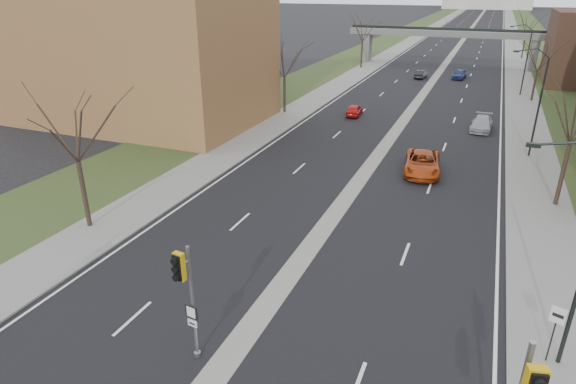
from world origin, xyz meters
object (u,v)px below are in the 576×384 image
Objects in this scene: car_left_near at (354,110)px; car_right_far at (460,74)px; speed_limit_sign at (555,325)px; car_left_far at (421,74)px; car_right_mid at (482,123)px; signal_pole_median at (186,286)px; car_right_near at (422,163)px.

car_left_near is 0.88× the size of car_right_far.
speed_limit_sign is 0.66× the size of car_left_far.
signal_pole_median is at bearing -100.32° from car_right_mid.
car_left_far is (3.44, 26.12, -0.00)m from car_left_near.
car_right_near is 1.36× the size of car_right_far.
car_right_far reaches higher than car_left_far.
signal_pole_median is 67.13m from car_right_far.
signal_pole_median is 1.31× the size of car_left_far.
signal_pole_median is at bearing -109.24° from car_right_near.
speed_limit_sign is at bearing -75.91° from car_right_far.
signal_pole_median is 2.00× the size of speed_limit_sign.
car_left_near reaches higher than car_left_far.
speed_limit_sign reaches higher than car_right_mid.
car_left_near is at bearing 179.32° from car_right_mid.
car_right_near reaches higher than car_left_far.
car_right_near is (-7.37, 18.89, -1.03)m from speed_limit_sign.
signal_pole_median is at bearing 94.97° from car_left_far.
signal_pole_median is 1.05× the size of car_right_mid.
car_left_near is (-16.81, 33.95, -1.19)m from speed_limit_sign.
car_left_far is at bearing 112.77° from car_right_mid.
car_right_near is 14.73m from car_right_mid.
car_right_mid is 1.13× the size of car_right_far.
car_right_near is (6.01, -41.18, 0.17)m from car_left_far.
car_left_near is 0.78× the size of car_right_mid.
car_right_far is at bearing 101.26° from car_right_mid.
car_right_near is (5.20, 23.94, -2.64)m from signal_pole_median.
car_left_far is 28.65m from car_right_mid.
car_right_mid is (8.95, 38.19, -2.74)m from signal_pole_median.
car_right_near is 1.21× the size of car_right_mid.
car_left_far is at bearing 91.33° from car_right_near.
signal_pole_median is 65.19m from car_left_far.
car_left_far is at bearing 98.21° from signal_pole_median.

